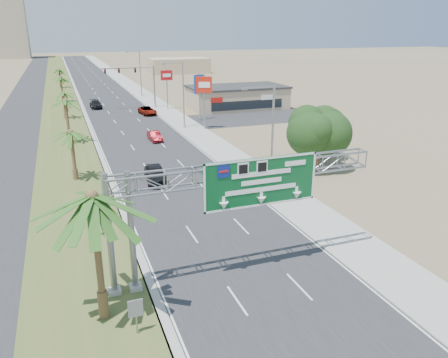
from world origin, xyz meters
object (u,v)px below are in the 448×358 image
at_px(pole_sign_red_near, 204,88).
at_px(pole_sign_blue, 199,86).
at_px(car_far, 96,104).
at_px(sign_gantry, 234,182).
at_px(car_left_lane, 156,174).
at_px(palm_near, 92,197).
at_px(store_building, 237,98).
at_px(car_right_lane, 147,111).
at_px(car_mid_lane, 155,136).
at_px(signal_mast, 144,83).
at_px(pole_sign_red_far, 167,78).

height_order(pole_sign_red_near, pole_sign_blue, pole_sign_red_near).
bearing_deg(pole_sign_red_near, car_far, 118.72).
distance_m(sign_gantry, car_left_lane, 19.41).
height_order(sign_gantry, palm_near, palm_near).
height_order(store_building, car_right_lane, store_building).
distance_m(sign_gantry, car_mid_lane, 36.21).
xyz_separation_m(car_left_lane, car_right_lane, (6.35, 36.73, -0.15)).
distance_m(sign_gantry, pole_sign_blue, 48.69).
bearing_deg(pole_sign_red_near, car_right_lane, 110.83).
relative_size(store_building, car_mid_lane, 4.56).
height_order(palm_near, store_building, palm_near).
distance_m(signal_mast, car_right_lane, 7.88).
xyz_separation_m(store_building, car_mid_lane, (-20.50, -20.36, -1.35)).
xyz_separation_m(palm_near, car_left_lane, (7.20, 20.60, -6.08)).
xyz_separation_m(signal_mast, store_building, (16.83, -5.97, -2.85)).
height_order(car_mid_lane, pole_sign_red_far, pole_sign_red_far).
distance_m(sign_gantry, signal_mast, 62.37).
bearing_deg(signal_mast, sign_gantry, -95.74).
bearing_deg(car_right_lane, pole_sign_blue, -55.83).
distance_m(signal_mast, pole_sign_red_far, 4.93).
bearing_deg(pole_sign_blue, car_left_lane, -115.62).
relative_size(car_right_lane, car_far, 0.99).
relative_size(signal_mast, car_far, 2.02).
bearing_deg(car_far, signal_mast, -22.08).
height_order(car_right_lane, pole_sign_red_near, pole_sign_red_near).
bearing_deg(store_building, signal_mast, 160.46).
xyz_separation_m(palm_near, store_building, (31.20, 58.00, -4.93)).
bearing_deg(signal_mast, car_left_lane, -99.39).
bearing_deg(pole_sign_red_near, store_building, 53.38).
xyz_separation_m(store_building, pole_sign_red_far, (-13.00, 3.05, 3.90)).
height_order(pole_sign_red_near, pole_sign_red_far, pole_sign_red_near).
xyz_separation_m(car_mid_lane, pole_sign_blue, (10.09, 11.31, 5.08)).
height_order(signal_mast, store_building, signal_mast).
xyz_separation_m(signal_mast, car_left_lane, (-7.17, -43.38, -4.00)).
bearing_deg(sign_gantry, store_building, 67.64).
bearing_deg(pole_sign_red_far, store_building, -13.22).
relative_size(palm_near, car_far, 1.64).
xyz_separation_m(car_left_lane, car_mid_lane, (3.50, 17.04, -0.20)).
bearing_deg(car_right_lane, store_building, -4.47).
relative_size(car_left_lane, car_mid_lane, 1.26).
xyz_separation_m(palm_near, car_right_lane, (13.55, 57.32, -6.23)).
height_order(palm_near, pole_sign_red_far, palm_near).
relative_size(store_building, pole_sign_blue, 2.32).
distance_m(sign_gantry, pole_sign_red_near, 41.68).
bearing_deg(sign_gantry, palm_near, -166.68).
relative_size(car_far, pole_sign_red_near, 0.62).
xyz_separation_m(car_left_lane, car_far, (-1.74, 46.83, -0.11)).
distance_m(pole_sign_blue, pole_sign_red_far, 12.38).
xyz_separation_m(store_building, car_left_lane, (-24.00, -37.40, -1.15)).
bearing_deg(signal_mast, pole_sign_blue, -66.86).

